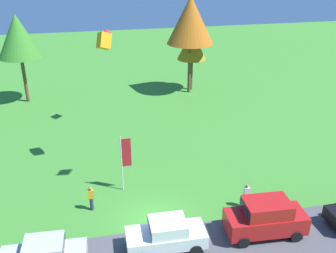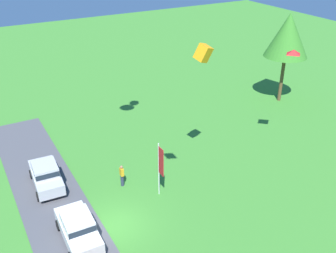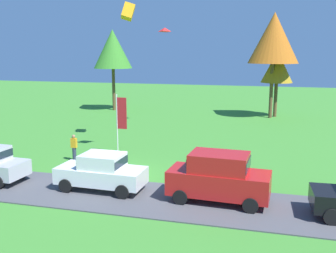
{
  "view_description": "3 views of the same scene",
  "coord_description": "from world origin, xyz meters",
  "px_view_note": "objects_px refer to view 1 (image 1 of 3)",
  "views": [
    {
      "loc": [
        -3.36,
        -19.15,
        15.52
      ],
      "look_at": [
        1.71,
        4.33,
        4.34
      ],
      "focal_mm": 42.0,
      "sensor_mm": 36.0,
      "label": 1
    },
    {
      "loc": [
        18.32,
        -6.52,
        17.08
      ],
      "look_at": [
        -0.64,
        4.14,
        5.75
      ],
      "focal_mm": 42.0,
      "sensor_mm": 36.0,
      "label": 2
    },
    {
      "loc": [
        8.2,
        -19.65,
        6.89
      ],
      "look_at": [
        1.82,
        4.18,
        2.12
      ],
      "focal_mm": 42.0,
      "sensor_mm": 36.0,
      "label": 3
    }
  ],
  "objects_px": {
    "car_suv_far_end": "(266,216)",
    "tree_right_of_center": "(190,20)",
    "kite_box_near_flag": "(104,41)",
    "car_sedan_by_flagpole": "(167,234)",
    "person_watching_sky": "(246,195)",
    "tree_far_left": "(18,36)",
    "tree_left_of_center": "(192,45)",
    "person_on_lawn": "(91,198)",
    "flag_banner": "(125,156)",
    "kite_diamond_topmost": "(106,32)"
  },
  "relations": [
    {
      "from": "car_suv_far_end",
      "to": "tree_right_of_center",
      "type": "relative_size",
      "value": 0.44
    },
    {
      "from": "car_suv_far_end",
      "to": "kite_box_near_flag",
      "type": "height_order",
      "value": "kite_box_near_flag"
    },
    {
      "from": "tree_right_of_center",
      "to": "car_sedan_by_flagpole",
      "type": "bearing_deg",
      "value": -107.7
    },
    {
      "from": "tree_right_of_center",
      "to": "car_suv_far_end",
      "type": "bearing_deg",
      "value": -94.71
    },
    {
      "from": "person_watching_sky",
      "to": "kite_box_near_flag",
      "type": "relative_size",
      "value": 1.64
    },
    {
      "from": "car_suv_far_end",
      "to": "tree_right_of_center",
      "type": "height_order",
      "value": "tree_right_of_center"
    },
    {
      "from": "tree_far_left",
      "to": "tree_left_of_center",
      "type": "relative_size",
      "value": 1.35
    },
    {
      "from": "person_on_lawn",
      "to": "car_sedan_by_flagpole",
      "type": "bearing_deg",
      "value": -48.86
    },
    {
      "from": "car_suv_far_end",
      "to": "tree_far_left",
      "type": "bearing_deg",
      "value": 121.79
    },
    {
      "from": "person_on_lawn",
      "to": "tree_right_of_center",
      "type": "relative_size",
      "value": 0.16
    },
    {
      "from": "car_suv_far_end",
      "to": "person_on_lawn",
      "type": "height_order",
      "value": "car_suv_far_end"
    },
    {
      "from": "person_on_lawn",
      "to": "kite_box_near_flag",
      "type": "height_order",
      "value": "kite_box_near_flag"
    },
    {
      "from": "tree_far_left",
      "to": "flag_banner",
      "type": "xyz_separation_m",
      "value": [
        8.47,
        -19.12,
        -4.45
      ]
    },
    {
      "from": "tree_right_of_center",
      "to": "tree_left_of_center",
      "type": "distance_m",
      "value": 3.09
    },
    {
      "from": "person_on_lawn",
      "to": "tree_left_of_center",
      "type": "distance_m",
      "value": 24.72
    },
    {
      "from": "person_watching_sky",
      "to": "tree_right_of_center",
      "type": "relative_size",
      "value": 0.16
    },
    {
      "from": "kite_box_near_flag",
      "to": "tree_left_of_center",
      "type": "bearing_deg",
      "value": 55.98
    },
    {
      "from": "tree_far_left",
      "to": "kite_box_near_flag",
      "type": "xyz_separation_m",
      "value": [
        7.8,
        -15.54,
        2.55
      ]
    },
    {
      "from": "person_watching_sky",
      "to": "kite_diamond_topmost",
      "type": "distance_m",
      "value": 18.26
    },
    {
      "from": "person_watching_sky",
      "to": "kite_box_near_flag",
      "type": "distance_m",
      "value": 13.87
    },
    {
      "from": "person_on_lawn",
      "to": "kite_box_near_flag",
      "type": "xyz_separation_m",
      "value": [
        1.76,
        5.43,
        8.74
      ]
    },
    {
      "from": "kite_diamond_topmost",
      "to": "kite_box_near_flag",
      "type": "height_order",
      "value": "kite_box_near_flag"
    },
    {
      "from": "kite_box_near_flag",
      "to": "car_suv_far_end",
      "type": "bearing_deg",
      "value": -51.25
    },
    {
      "from": "flag_banner",
      "to": "kite_box_near_flag",
      "type": "relative_size",
      "value": 3.97
    },
    {
      "from": "kite_diamond_topmost",
      "to": "person_on_lawn",
      "type": "bearing_deg",
      "value": -100.41
    },
    {
      "from": "kite_diamond_topmost",
      "to": "kite_box_near_flag",
      "type": "distance_m",
      "value": 7.59
    },
    {
      "from": "tree_far_left",
      "to": "tree_right_of_center",
      "type": "xyz_separation_m",
      "value": [
        17.85,
        -0.82,
        1.07
      ]
    },
    {
      "from": "tree_far_left",
      "to": "person_on_lawn",
      "type": "bearing_deg",
      "value": -73.93
    },
    {
      "from": "car_suv_far_end",
      "to": "tree_left_of_center",
      "type": "bearing_deg",
      "value": 84.4
    },
    {
      "from": "car_suv_far_end",
      "to": "kite_box_near_flag",
      "type": "xyz_separation_m",
      "value": [
        -8.01,
        9.98,
        8.32
      ]
    },
    {
      "from": "tree_far_left",
      "to": "flag_banner",
      "type": "distance_m",
      "value": 21.38
    },
    {
      "from": "car_sedan_by_flagpole",
      "to": "person_on_lawn",
      "type": "distance_m",
      "value": 5.99
    },
    {
      "from": "car_sedan_by_flagpole",
      "to": "person_on_lawn",
      "type": "relative_size",
      "value": 2.6
    },
    {
      "from": "tree_right_of_center",
      "to": "flag_banner",
      "type": "height_order",
      "value": "tree_right_of_center"
    },
    {
      "from": "car_suv_far_end",
      "to": "person_on_lawn",
      "type": "distance_m",
      "value": 10.79
    },
    {
      "from": "car_sedan_by_flagpole",
      "to": "kite_diamond_topmost",
      "type": "height_order",
      "value": "kite_diamond_topmost"
    },
    {
      "from": "kite_diamond_topmost",
      "to": "car_sedan_by_flagpole",
      "type": "bearing_deg",
      "value": -84.89
    },
    {
      "from": "person_on_lawn",
      "to": "kite_box_near_flag",
      "type": "distance_m",
      "value": 10.44
    },
    {
      "from": "tree_right_of_center",
      "to": "kite_diamond_topmost",
      "type": "bearing_deg",
      "value": -142.6
    },
    {
      "from": "car_sedan_by_flagpole",
      "to": "person_watching_sky",
      "type": "relative_size",
      "value": 2.6
    },
    {
      "from": "tree_left_of_center",
      "to": "kite_diamond_topmost",
      "type": "xyz_separation_m",
      "value": [
        -9.9,
        -8.07,
        3.53
      ]
    },
    {
      "from": "car_suv_far_end",
      "to": "person_watching_sky",
      "type": "relative_size",
      "value": 2.75
    },
    {
      "from": "car_sedan_by_flagpole",
      "to": "tree_far_left",
      "type": "height_order",
      "value": "tree_far_left"
    },
    {
      "from": "person_watching_sky",
      "to": "tree_right_of_center",
      "type": "xyz_separation_m",
      "value": [
        2.06,
        21.95,
        7.26
      ]
    },
    {
      "from": "person_on_lawn",
      "to": "kite_box_near_flag",
      "type": "relative_size",
      "value": 1.64
    },
    {
      "from": "tree_left_of_center",
      "to": "flag_banner",
      "type": "height_order",
      "value": "tree_left_of_center"
    },
    {
      "from": "car_suv_far_end",
      "to": "person_on_lawn",
      "type": "relative_size",
      "value": 2.75
    },
    {
      "from": "flag_banner",
      "to": "person_on_lawn",
      "type": "bearing_deg",
      "value": -142.66
    },
    {
      "from": "tree_right_of_center",
      "to": "flag_banner",
      "type": "xyz_separation_m",
      "value": [
        -9.38,
        -18.3,
        -5.52
      ]
    },
    {
      "from": "flag_banner",
      "to": "kite_diamond_topmost",
      "type": "relative_size",
      "value": 4.07
    }
  ]
}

